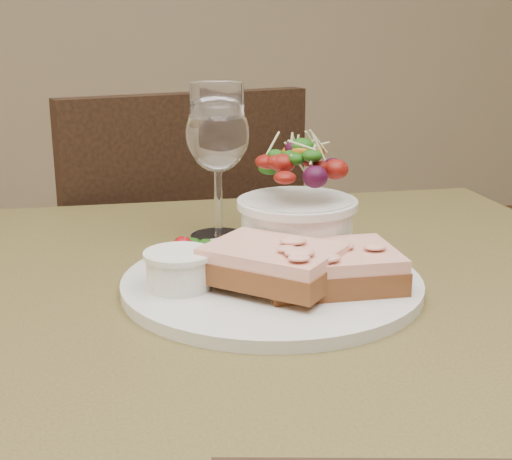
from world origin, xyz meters
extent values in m
cube|color=#423C1C|center=(0.00, 0.00, 0.73)|extent=(0.80, 0.80, 0.04)
cylinder|color=black|center=(0.34, 0.34, 0.35)|extent=(0.05, 0.05, 0.71)
cube|color=black|center=(-0.09, 0.68, 0.45)|extent=(0.53, 0.53, 0.04)
cube|color=black|center=(-0.04, 0.50, 0.68)|extent=(0.41, 0.16, 0.45)
cube|color=black|center=(-0.09, 0.68, 0.23)|extent=(0.45, 0.45, 0.45)
cylinder|color=silver|center=(-0.01, 0.01, 0.76)|extent=(0.30, 0.30, 0.01)
cube|color=#442312|center=(0.05, -0.02, 0.77)|extent=(0.13, 0.10, 0.02)
cube|color=#F9F1BD|center=(0.05, -0.02, 0.79)|extent=(0.13, 0.09, 0.01)
cube|color=#442312|center=(-0.01, -0.02, 0.78)|extent=(0.15, 0.15, 0.02)
cube|color=#F9F1BD|center=(-0.01, -0.02, 0.80)|extent=(0.15, 0.15, 0.01)
cylinder|color=white|center=(-0.10, 0.00, 0.78)|extent=(0.06, 0.06, 0.04)
cylinder|color=brown|center=(-0.10, 0.00, 0.80)|extent=(0.06, 0.06, 0.01)
cylinder|color=silver|center=(0.04, 0.08, 0.79)|extent=(0.12, 0.12, 0.06)
ellipsoid|color=#0F3D0B|center=(0.04, 0.08, 0.85)|extent=(0.11, 0.11, 0.06)
ellipsoid|color=#0F3D0B|center=(-0.07, 0.11, 0.77)|extent=(0.04, 0.04, 0.01)
sphere|color=maroon|center=(-0.09, 0.10, 0.77)|extent=(0.02, 0.02, 0.02)
cylinder|color=white|center=(-0.03, 0.20, 0.75)|extent=(0.07, 0.07, 0.00)
cylinder|color=white|center=(-0.03, 0.20, 0.80)|extent=(0.01, 0.01, 0.09)
ellipsoid|color=white|center=(-0.03, 0.20, 0.88)|extent=(0.08, 0.08, 0.09)
camera|label=1|loc=(-0.15, -0.64, 1.00)|focal=50.00mm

